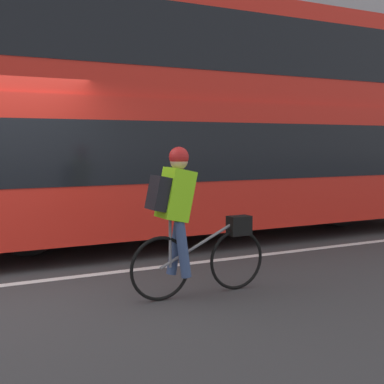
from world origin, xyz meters
The scene contains 5 objects.
ground_plane centered at (0.00, 0.00, 0.00)m, with size 80.00×80.00×0.00m, color #38383A.
road_center_line centered at (0.00, 0.23, 0.00)m, with size 50.00×0.14×0.01m, color silver.
bus centered at (3.69, 1.91, 2.18)m, with size 9.94×2.52×3.94m.
cyclist_on_bike centered at (1.71, -1.18, 0.88)m, with size 1.65×0.32×1.63m.
street_sign_post centered at (1.96, 5.18, 1.68)m, with size 0.36×0.09×2.79m.
Camera 1 is at (-0.88, -6.24, 1.67)m, focal length 50.00 mm.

